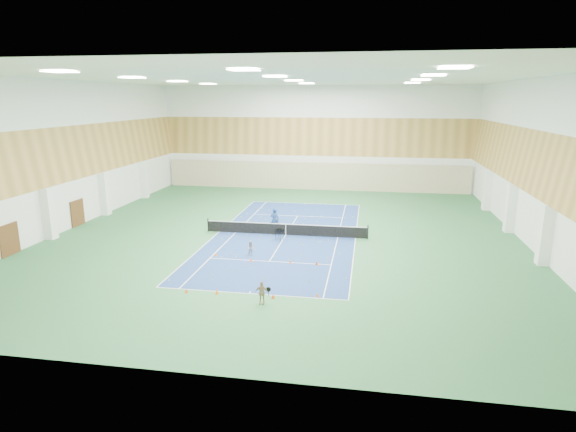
{
  "coord_description": "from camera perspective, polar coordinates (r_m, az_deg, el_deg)",
  "views": [
    {
      "loc": [
        6.27,
        -36.06,
        10.59
      ],
      "look_at": [
        0.47,
        -1.71,
        2.0
      ],
      "focal_mm": 30.0,
      "sensor_mm": 36.0,
      "label": 1
    }
  ],
  "objects": [
    {
      "name": "cone_base_a",
      "position": [
        27.74,
        -11.97,
        -8.66
      ],
      "size": [
        0.2,
        0.2,
        0.22
      ],
      "primitive_type": "cone",
      "color": "#DB3F0B",
      "rests_on": "ground"
    },
    {
      "name": "door_left_a",
      "position": [
        38.25,
        -30.13,
        -2.44
      ],
      "size": [
        0.08,
        1.8,
        2.2
      ],
      "primitive_type": "cube",
      "color": "#593319",
      "rests_on": "ground"
    },
    {
      "name": "cone_base_d",
      "position": [
        26.68,
        3.47,
        -9.32
      ],
      "size": [
        0.19,
        0.19,
        0.21
      ],
      "primitive_type": "cone",
      "color": "#EE5A0C",
      "rests_on": "ground"
    },
    {
      "name": "ceiling_light_grid",
      "position": [
        36.63,
        -0.29,
        15.93
      ],
      "size": [
        21.4,
        25.4,
        0.06
      ],
      "primitive_type": null,
      "color": "white",
      "rests_on": "room_shell"
    },
    {
      "name": "cone_svc_b",
      "position": [
        32.14,
        -4.4,
        -5.2
      ],
      "size": [
        0.22,
        0.22,
        0.24
      ],
      "primitive_type": "cone",
      "color": "#FD440D",
      "rests_on": "ground"
    },
    {
      "name": "child_court",
      "position": [
        33.34,
        -4.44,
        -3.8
      ],
      "size": [
        0.5,
        0.39,
        1.02
      ],
      "primitive_type": "imported",
      "rotation": [
        0.0,
        0.0,
        -0.02
      ],
      "color": "#9899A1",
      "rests_on": "ground"
    },
    {
      "name": "cone_svc_d",
      "position": [
        31.49,
        3.41,
        -5.59
      ],
      "size": [
        0.22,
        0.22,
        0.25
      ],
      "primitive_type": "cone",
      "color": "#D84A0B",
      "rests_on": "ground"
    },
    {
      "name": "tennis_balls_scatter",
      "position": [
        38.09,
        -0.27,
        -2.22
      ],
      "size": [
        10.57,
        22.77,
        0.07
      ],
      "primitive_type": null,
      "color": "#CCE226",
      "rests_on": "ground"
    },
    {
      "name": "court_surface",
      "position": [
        38.1,
        -0.27,
        -2.28
      ],
      "size": [
        10.97,
        23.77,
        0.01
      ],
      "primitive_type": "cube",
      "color": "navy",
      "rests_on": "ground"
    },
    {
      "name": "tennis_net",
      "position": [
        37.96,
        -0.27,
        -1.49
      ],
      "size": [
        12.8,
        0.1,
        1.1
      ],
      "primitive_type": null,
      "color": "black",
      "rests_on": "ground"
    },
    {
      "name": "back_curtain",
      "position": [
        56.88,
        3.14,
        4.74
      ],
      "size": [
        35.4,
        0.16,
        3.2
      ],
      "primitive_type": "cube",
      "color": "#C6B793",
      "rests_on": "ground"
    },
    {
      "name": "cone_base_b",
      "position": [
        27.3,
        -8.41,
        -8.85
      ],
      "size": [
        0.23,
        0.23,
        0.25
      ],
      "primitive_type": "cone",
      "color": "orange",
      "rests_on": "ground"
    },
    {
      "name": "room_shell",
      "position": [
        36.89,
        -0.28,
        6.7
      ],
      "size": [
        36.0,
        40.0,
        12.0
      ],
      "primitive_type": null,
      "color": "white",
      "rests_on": "ground"
    },
    {
      "name": "cone_svc_c",
      "position": [
        31.72,
        0.28,
        -5.45
      ],
      "size": [
        0.19,
        0.19,
        0.21
      ],
      "primitive_type": "cone",
      "color": "#FE590D",
      "rests_on": "ground"
    },
    {
      "name": "ground",
      "position": [
        38.1,
        -0.27,
        -2.28
      ],
      "size": [
        40.0,
        40.0,
        0.0
      ],
      "primitive_type": "plane",
      "color": "#2A6438",
      "rests_on": "ground"
    },
    {
      "name": "cone_base_c",
      "position": [
        26.43,
        -1.77,
        -9.5
      ],
      "size": [
        0.21,
        0.21,
        0.23
      ],
      "primitive_type": "cone",
      "color": "#E13F0B",
      "rests_on": "ground"
    },
    {
      "name": "child_apron",
      "position": [
        25.61,
        -3.15,
        -9.07
      ],
      "size": [
        0.74,
        0.34,
        1.24
      ],
      "primitive_type": "imported",
      "rotation": [
        0.0,
        0.0,
        0.05
      ],
      "color": "#A0825B",
      "rests_on": "ground"
    },
    {
      "name": "cone_svc_a",
      "position": [
        33.56,
        -8.53,
        -4.5
      ],
      "size": [
        0.21,
        0.21,
        0.23
      ],
      "primitive_type": "cone",
      "color": "#FF630D",
      "rests_on": "ground"
    },
    {
      "name": "wood_cladding",
      "position": [
        36.69,
        -0.28,
        9.8
      ],
      "size": [
        36.0,
        40.0,
        8.0
      ],
      "primitive_type": null,
      "color": "#B88B44",
      "rests_on": "room_shell"
    },
    {
      "name": "coach",
      "position": [
        38.98,
        -1.6,
        -0.44
      ],
      "size": [
        0.74,
        0.52,
        1.94
      ],
      "primitive_type": "imported",
      "rotation": [
        0.0,
        0.0,
        3.06
      ],
      "color": "navy",
      "rests_on": "ground"
    },
    {
      "name": "door_left_b",
      "position": [
        44.45,
        -23.68,
        0.34
      ],
      "size": [
        0.08,
        1.8,
        2.2
      ],
      "primitive_type": "cube",
      "color": "#593319",
      "rests_on": "ground"
    },
    {
      "name": "ball_cart",
      "position": [
        36.68,
        -1.01,
        -2.22
      ],
      "size": [
        0.66,
        0.66,
        0.87
      ],
      "primitive_type": null,
      "rotation": [
        0.0,
        0.0,
        -0.39
      ],
      "color": "black",
      "rests_on": "ground"
    }
  ]
}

